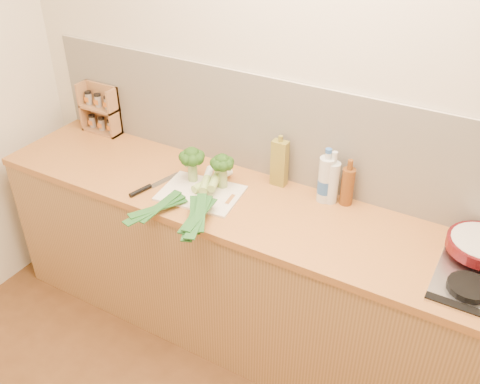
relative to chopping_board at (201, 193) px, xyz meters
The scene contains 14 objects.
room_shell 0.61m from the chopping_board, 38.93° to the left, with size 3.50×3.50×3.50m.
counter 0.63m from the chopping_board, ahead, with size 3.20×0.62×0.90m.
chopping_board is the anchor object (origin of this frame).
broccoli_left 0.19m from the chopping_board, 141.79° to the left, with size 0.13×0.14×0.19m.
broccoli_right 0.18m from the chopping_board, 56.98° to the left, with size 0.12×0.12×0.19m.
leek_front 0.05m from the chopping_board, 127.42° to the right, with size 0.23×0.66×0.04m.
leek_mid 0.09m from the chopping_board, 51.45° to the right, with size 0.28×0.59×0.04m.
leek_back 0.11m from the chopping_board, 26.05° to the right, with size 0.25×0.62×0.04m.
chefs_knife 0.28m from the chopping_board, 159.14° to the right, with size 0.11×0.32×0.02m.
spice_rack 0.96m from the chopping_board, 161.73° to the left, with size 0.25×0.10×0.30m.
oil_tin 0.43m from the chopping_board, 43.63° to the left, with size 0.08×0.05×0.28m.
glass_bottle 0.65m from the chopping_board, 24.47° to the left, with size 0.07×0.07×0.28m.
amber_bottle 0.73m from the chopping_board, 23.49° to the left, with size 0.06×0.06×0.24m.
water_bottle 0.62m from the chopping_board, 25.03° to the left, with size 0.08×0.08×0.27m.
Camera 1 is at (0.86, -0.71, 2.38)m, focal length 40.00 mm.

